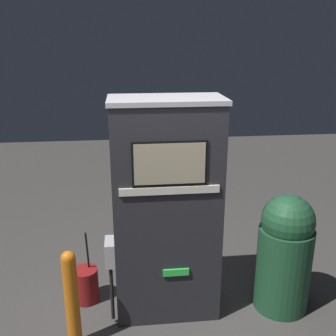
{
  "coord_description": "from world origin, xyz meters",
  "views": [
    {
      "loc": [
        -0.34,
        -2.98,
        2.53
      ],
      "look_at": [
        0.0,
        0.12,
        1.49
      ],
      "focal_mm": 42.0,
      "sensor_mm": 36.0,
      "label": 1
    }
  ],
  "objects_px": {
    "safety_bollard": "(72,298)",
    "gas_pump": "(166,211)",
    "trash_bin": "(285,252)",
    "squeegee_bucket": "(86,285)"
  },
  "relations": [
    {
      "from": "gas_pump",
      "to": "trash_bin",
      "type": "height_order",
      "value": "gas_pump"
    },
    {
      "from": "squeegee_bucket",
      "to": "safety_bollard",
      "type": "bearing_deg",
      "value": -93.78
    },
    {
      "from": "safety_bollard",
      "to": "trash_bin",
      "type": "relative_size",
      "value": 0.79
    },
    {
      "from": "trash_bin",
      "to": "squeegee_bucket",
      "type": "distance_m",
      "value": 1.97
    },
    {
      "from": "gas_pump",
      "to": "trash_bin",
      "type": "xyz_separation_m",
      "value": [
        1.12,
        -0.09,
        -0.44
      ]
    },
    {
      "from": "safety_bollard",
      "to": "gas_pump",
      "type": "bearing_deg",
      "value": 26.92
    },
    {
      "from": "trash_bin",
      "to": "gas_pump",
      "type": "bearing_deg",
      "value": 175.51
    },
    {
      "from": "gas_pump",
      "to": "trash_bin",
      "type": "relative_size",
      "value": 1.76
    },
    {
      "from": "squeegee_bucket",
      "to": "trash_bin",
      "type": "bearing_deg",
      "value": -8.6
    },
    {
      "from": "gas_pump",
      "to": "squeegee_bucket",
      "type": "bearing_deg",
      "value": 165.72
    }
  ]
}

